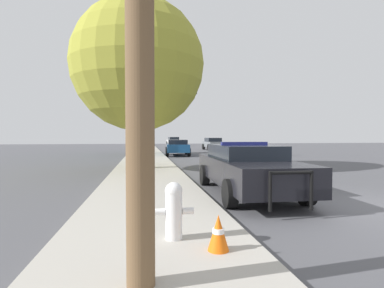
{
  "coord_description": "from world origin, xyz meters",
  "views": [
    {
      "loc": [
        -5.23,
        -6.09,
        1.67
      ],
      "look_at": [
        -0.94,
        20.49,
        0.91
      ],
      "focal_mm": 28.0,
      "sensor_mm": 36.0,
      "label": 1
    }
  ],
  "objects": [
    {
      "name": "tree_sidewalk_near",
      "position": [
        -5.48,
        8.3,
        4.99
      ],
      "size": [
        6.19,
        6.19,
        7.96
      ],
      "color": "#4C3823",
      "rests_on": "sidewalk_left"
    },
    {
      "name": "car_background_midblock",
      "position": [
        -2.46,
        18.73,
        0.72
      ],
      "size": [
        2.18,
        4.51,
        1.32
      ],
      "rotation": [
        0.0,
        0.0,
        -0.06
      ],
      "color": "navy",
      "rests_on": "ground_plane"
    },
    {
      "name": "police_car",
      "position": [
        -2.31,
        2.15,
        0.76
      ],
      "size": [
        2.2,
        5.41,
        1.48
      ],
      "rotation": [
        0.0,
        0.0,
        3.12
      ],
      "color": "black",
      "rests_on": "ground_plane"
    },
    {
      "name": "ground_plane",
      "position": [
        0.0,
        0.0,
        0.0
      ],
      "size": [
        110.0,
        110.0,
        0.0
      ],
      "primitive_type": "plane",
      "color": "#4F4F54"
    },
    {
      "name": "fire_hydrant",
      "position": [
        -4.8,
        -1.69,
        0.58
      ],
      "size": [
        0.6,
        0.26,
        0.85
      ],
      "color": "white",
      "rests_on": "sidewalk_left"
    },
    {
      "name": "traffic_light",
      "position": [
        -3.39,
        16.4,
        4.14
      ],
      "size": [
        3.54,
        0.35,
        5.75
      ],
      "color": "#424247",
      "rests_on": "sidewalk_left"
    },
    {
      "name": "tree_sidewalk_mid",
      "position": [
        -5.92,
        20.09,
        5.75
      ],
      "size": [
        6.1,
        6.1,
        8.69
      ],
      "color": "brown",
      "rests_on": "sidewalk_left"
    },
    {
      "name": "sidewalk_left",
      "position": [
        -5.1,
        0.0,
        0.07
      ],
      "size": [
        3.0,
        110.0,
        0.13
      ],
      "color": "#ADA89E",
      "rests_on": "ground_plane"
    },
    {
      "name": "car_background_oncoming",
      "position": [
        2.73,
        27.71,
        0.75
      ],
      "size": [
        2.03,
        4.46,
        1.4
      ],
      "rotation": [
        0.0,
        0.0,
        3.15
      ],
      "color": "slate",
      "rests_on": "ground_plane"
    },
    {
      "name": "car_background_distant",
      "position": [
        -0.14,
        45.81,
        0.74
      ],
      "size": [
        2.21,
        4.53,
        1.41
      ],
      "rotation": [
        0.0,
        0.0,
        0.05
      ],
      "color": "silver",
      "rests_on": "ground_plane"
    },
    {
      "name": "traffic_cone",
      "position": [
        -4.25,
        -2.24,
        0.37
      ],
      "size": [
        0.29,
        0.29,
        0.48
      ],
      "color": "orange",
      "rests_on": "sidewalk_left"
    }
  ]
}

